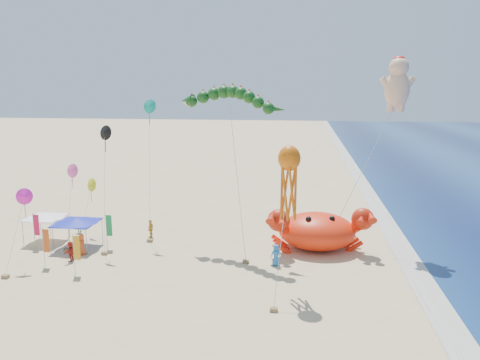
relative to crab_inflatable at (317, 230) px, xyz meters
name	(u,v)px	position (x,y,z in m)	size (l,w,h in m)	color
ground	(261,264)	(-4.50, -4.27, -1.76)	(320.00, 320.00, 0.00)	#D1B784
foam_strip	(416,272)	(7.50, -4.27, -1.75)	(320.00, 320.00, 0.00)	silver
crab_inflatable	(317,230)	(0.00, 0.00, 0.00)	(9.11, 6.75, 3.99)	red
dragon_kite	(228,102)	(-7.89, 0.49, 11.00)	(9.75, 7.33, 13.84)	#113E12
cherub_kite	(397,83)	(6.54, 2.83, 12.64)	(7.00, 2.87, 16.66)	#F1BC93
octopus_kite	(289,177)	(-2.33, -8.36, 6.25)	(1.71, 4.68, 10.21)	#D55E0B
canopy_blue	(76,220)	(-21.13, -2.22, 0.68)	(3.83, 3.83, 2.71)	gray
canopy_white	(45,215)	(-24.75, -1.06, 0.68)	(3.39, 3.39, 2.71)	gray
feather_flags	(67,235)	(-20.60, -5.00, 0.25)	(6.99, 5.87, 3.20)	gray
beachgoers	(122,240)	(-16.91, -2.46, -0.90)	(20.69, 8.50, 1.82)	#CE5021
small_kites	(90,167)	(-20.11, -1.11, 5.31)	(8.94, 12.16, 12.97)	#F451A1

